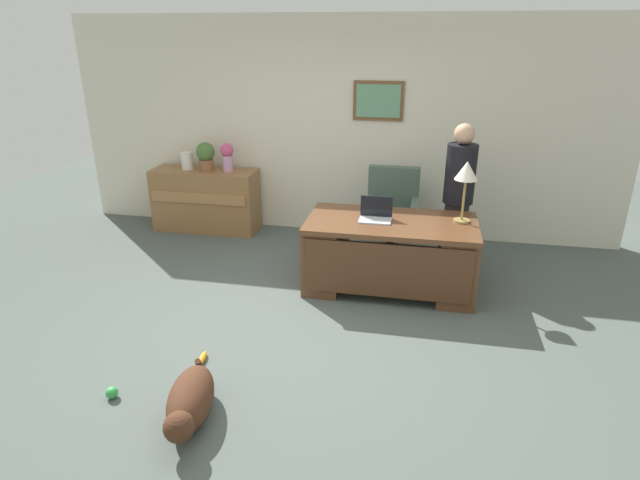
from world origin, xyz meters
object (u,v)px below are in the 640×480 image
person_standing (458,197)px  laptop (376,214)px  vase_empty (187,161)px  potted_plant (206,155)px  dog_toy_ball (112,393)px  credenza (206,200)px  dog_toy_bone (202,358)px  desk (390,253)px  desk_lamp (466,175)px  armchair (391,216)px  dog_lying (190,401)px  vase_with_flowers (227,156)px

person_standing → laptop: person_standing is taller
person_standing → vase_empty: person_standing is taller
potted_plant → dog_toy_ball: (0.64, -3.46, -0.97)m
credenza → dog_toy_bone: credenza is taller
credenza → dog_toy_bone: bearing=-68.4°
credenza → laptop: 2.71m
vase_empty → potted_plant: bearing=0.0°
desk → desk_lamp: 1.07m
armchair → desk_lamp: desk_lamp is taller
laptop → potted_plant: size_ratio=0.89×
credenza → person_standing: 3.28m
armchair → dog_toy_bone: armchair is taller
dog_lying → laptop: laptop is taller
armchair → vase_empty: size_ratio=4.59×
credenza → person_standing: (3.19, -0.64, 0.42)m
armchair → potted_plant: potted_plant is taller
laptop → desk_lamp: 0.95m
vase_with_flowers → dog_toy_bone: size_ratio=1.85×
dog_lying → potted_plant: (-1.31, 3.56, 0.86)m
credenza → dog_toy_bone: size_ratio=7.06×
vase_with_flowers → vase_empty: 0.57m
desk_lamp → vase_with_flowers: 3.10m
desk_lamp → vase_with_flowers: size_ratio=1.70×
desk → dog_lying: bearing=-117.4°
armchair → vase_with_flowers: bearing=171.1°
potted_plant → vase_empty: bearing=180.0°
vase_empty → dog_toy_ball: bearing=-75.3°
laptop → desk_lamp: desk_lamp is taller
laptop → potted_plant: bearing=151.4°
vase_with_flowers → dog_toy_bone: 3.17m
dog_toy_ball → laptop: bearing=52.6°
desk → laptop: size_ratio=5.28×
desk → potted_plant: bearing=152.4°
credenza → desk_lamp: desk_lamp is taller
credenza → potted_plant: (0.05, 0.00, 0.61)m
armchair → person_standing: size_ratio=0.63×
armchair → laptop: 0.99m
laptop → dog_toy_ball: 2.86m
person_standing → dog_toy_bone: 3.15m
credenza → armchair: size_ratio=1.35×
vase_empty → dog_toy_ball: size_ratio=2.49×
person_standing → vase_with_flowers: (-2.85, 0.65, 0.19)m
vase_with_flowers → potted_plant: bearing=180.0°
dog_toy_ball → dog_toy_bone: 0.73m
person_standing → vase_with_flowers: 2.93m
vase_empty → dog_toy_bone: 3.33m
dog_lying → vase_with_flowers: bearing=105.9°
dog_lying → person_standing: bearing=57.8°
person_standing → dog_lying: (-1.84, -2.92, -0.68)m
dog_lying → desk_lamp: size_ratio=1.33×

